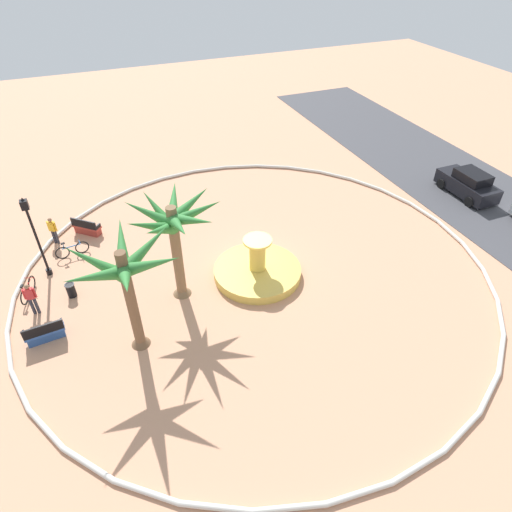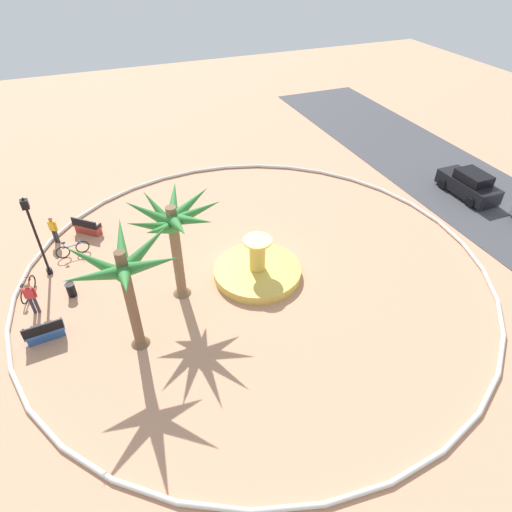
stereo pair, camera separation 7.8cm
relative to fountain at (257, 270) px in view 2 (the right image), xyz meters
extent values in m
plane|color=tan|center=(-0.39, 0.05, -0.31)|extent=(80.00, 80.00, 0.00)
torus|color=silver|center=(-0.39, 0.05, -0.21)|extent=(23.20, 23.20, 0.20)
cube|color=#424247|center=(-0.39, 16.05, -0.30)|extent=(48.00, 8.00, 0.03)
cylinder|color=gold|center=(0.00, 0.00, -0.09)|extent=(4.33, 4.33, 0.45)
cylinder|color=#236093|center=(0.00, 0.00, -0.12)|extent=(3.81, 3.81, 0.34)
cylinder|color=gold|center=(0.00, 0.00, 0.94)|extent=(0.78, 0.78, 1.61)
cylinder|color=#F1C954|center=(0.00, 0.00, 1.81)|extent=(1.38, 1.38, 0.12)
cylinder|color=brown|center=(2.29, -6.22, 2.10)|extent=(0.42, 0.42, 4.83)
cone|color=brown|center=(2.29, -6.22, -0.06)|extent=(0.80, 0.80, 0.50)
cone|color=#337F38|center=(3.39, -6.27, 4.10)|extent=(2.42, 0.66, 1.36)
cone|color=#337F38|center=(2.84, -5.27, 4.10)|extent=(1.68, 2.36, 1.36)
cone|color=#337F38|center=(1.78, -5.25, 4.09)|extent=(1.61, 2.39, 1.37)
cone|color=#337F38|center=(1.18, -6.06, 4.15)|extent=(2.47, 0.91, 1.27)
cone|color=#337F38|center=(1.77, -7.12, 3.96)|extent=(1.65, 2.31, 1.62)
cone|color=#337F38|center=(2.75, -7.21, 4.07)|extent=(1.52, 2.40, 1.43)
cylinder|color=brown|center=(-0.10, -3.82, 2.08)|extent=(0.46, 0.46, 4.78)
cone|color=brown|center=(-0.10, -3.82, -0.06)|extent=(0.87, 0.87, 0.50)
cone|color=#337F38|center=(0.97, -3.79, 4.18)|extent=(2.30, 0.62, 1.12)
cone|color=#337F38|center=(0.76, -3.18, 4.18)|extent=(2.17, 1.81, 1.11)
cone|color=#337F38|center=(0.05, -2.79, 4.10)|extent=(0.89, 2.33, 1.26)
cone|color=#337F38|center=(-0.60, -2.88, 4.17)|extent=(1.56, 2.28, 1.14)
cone|color=#337F38|center=(-1.11, -3.48, 4.17)|extent=(2.34, 1.25, 1.14)
cone|color=#337F38|center=(-0.98, -4.22, 3.92)|extent=(2.24, 1.43, 1.58)
cone|color=#337F38|center=(-0.67, -4.67, 4.05)|extent=(1.73, 2.19, 1.36)
cone|color=#337F38|center=(0.17, -4.76, 3.95)|extent=(1.15, 2.28, 1.54)
cone|color=#337F38|center=(0.64, -4.47, 3.97)|extent=(2.05, 1.89, 1.50)
cube|color=#335BA8|center=(0.51, -9.87, 0.14)|extent=(0.64, 1.64, 0.12)
cube|color=black|center=(0.71, -9.85, 0.44)|extent=(0.22, 1.60, 0.50)
cube|color=#2B4E8F|center=(0.51, -9.87, -0.12)|extent=(0.59, 1.51, 0.39)
cube|color=black|center=(0.57, -10.62, 0.28)|extent=(0.46, 0.12, 0.24)
cube|color=black|center=(0.44, -9.13, 0.28)|extent=(0.46, 0.12, 0.24)
cube|color=#B73D33|center=(-7.00, -7.45, 0.14)|extent=(1.43, 1.53, 0.12)
cube|color=black|center=(-6.84, -7.59, 0.44)|extent=(1.12, 1.25, 0.50)
cube|color=#9C342B|center=(-7.00, -7.45, -0.12)|extent=(1.32, 1.41, 0.39)
cube|color=black|center=(-7.50, -8.01, 0.28)|extent=(0.39, 0.36, 0.24)
cube|color=black|center=(-6.51, -6.88, 0.28)|extent=(0.39, 0.36, 0.24)
cylinder|color=black|center=(-4.02, -9.62, 1.59)|extent=(0.12, 0.12, 3.81)
cylinder|color=black|center=(-4.02, -9.62, -0.16)|extent=(0.28, 0.28, 0.30)
cube|color=black|center=(-4.02, -9.62, 3.72)|extent=(0.32, 0.32, 0.44)
sphere|color=#F2EDCC|center=(-4.02, -9.62, 3.72)|extent=(0.22, 0.22, 0.22)
cone|color=black|center=(-4.02, -9.62, 4.00)|extent=(0.20, 0.20, 0.18)
cylinder|color=black|center=(-1.89, -8.67, 0.04)|extent=(0.40, 0.40, 0.70)
torus|color=#4C4C51|center=(-1.89, -8.67, 0.39)|extent=(0.46, 0.46, 0.06)
torus|color=black|center=(-5.20, -7.88, 0.05)|extent=(0.15, 0.72, 0.72)
torus|color=black|center=(-5.07, -8.87, 0.05)|extent=(0.15, 0.72, 0.72)
cylinder|color=#1E66B2|center=(-5.14, -8.38, 0.28)|extent=(0.17, 0.95, 0.05)
cylinder|color=#1E66B2|center=(-5.09, -8.72, 0.43)|extent=(0.04, 0.04, 0.30)
cube|color=black|center=(-5.09, -8.72, 0.60)|extent=(0.13, 0.21, 0.06)
cylinder|color=#1E66B2|center=(-5.20, -7.93, 0.41)|extent=(0.44, 0.09, 0.03)
torus|color=black|center=(-3.13, -10.37, 0.05)|extent=(0.70, 0.29, 0.72)
torus|color=black|center=(-2.18, -10.69, 0.05)|extent=(0.70, 0.29, 0.72)
cylinder|color=#B21919|center=(-2.65, -10.53, 0.28)|extent=(0.92, 0.35, 0.05)
cylinder|color=#B21919|center=(-2.32, -10.65, 0.43)|extent=(0.04, 0.04, 0.30)
cube|color=black|center=(-2.32, -10.65, 0.60)|extent=(0.22, 0.16, 0.06)
cylinder|color=#B21919|center=(-3.08, -10.39, 0.41)|extent=(0.17, 0.43, 0.03)
cylinder|color=#33333D|center=(-1.32, -10.33, 0.14)|extent=(0.14, 0.14, 0.91)
cylinder|color=#33333D|center=(-1.30, -10.15, 0.14)|extent=(0.14, 0.14, 0.91)
cube|color=red|center=(-1.31, -10.24, 0.88)|extent=(0.24, 0.36, 0.56)
sphere|color=#9E7051|center=(-1.31, -10.24, 1.28)|extent=(0.22, 0.22, 0.22)
cylinder|color=red|center=(-1.34, -10.46, 0.88)|extent=(0.09, 0.09, 0.53)
cylinder|color=red|center=(-1.28, -10.02, 0.88)|extent=(0.09, 0.09, 0.53)
cylinder|color=#33333D|center=(-6.73, -9.22, 0.10)|extent=(0.14, 0.14, 0.82)
cylinder|color=#33333D|center=(-6.63, -9.07, 0.10)|extent=(0.14, 0.14, 0.82)
cube|color=yellow|center=(-6.68, -9.14, 0.79)|extent=(0.36, 0.39, 0.56)
sphere|color=#9E7051|center=(-6.68, -9.14, 1.19)|extent=(0.22, 0.22, 0.22)
cylinder|color=yellow|center=(-6.81, -9.32, 0.79)|extent=(0.09, 0.09, 0.53)
cylinder|color=yellow|center=(-6.55, -8.97, 0.79)|extent=(0.09, 0.09, 0.53)
cube|color=black|center=(-2.40, 15.36, 0.32)|extent=(4.01, 1.72, 0.90)
cube|color=black|center=(-2.20, 15.36, 1.05)|extent=(2.01, 1.45, 0.60)
cube|color=#333D47|center=(-3.10, 15.36, 0.97)|extent=(0.30, 1.36, 0.51)
cylinder|color=black|center=(-3.64, 14.50, 0.01)|extent=(0.64, 0.22, 0.64)
cylinder|color=black|center=(-3.65, 16.20, 0.01)|extent=(0.64, 0.22, 0.64)
cylinder|color=black|center=(-1.16, 14.51, 0.01)|extent=(0.64, 0.22, 0.64)
cylinder|color=black|center=(-1.17, 16.21, 0.01)|extent=(0.64, 0.22, 0.64)
camera|label=1|loc=(15.67, -6.45, 14.04)|focal=31.15mm
camera|label=2|loc=(15.70, -6.38, 14.04)|focal=31.15mm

